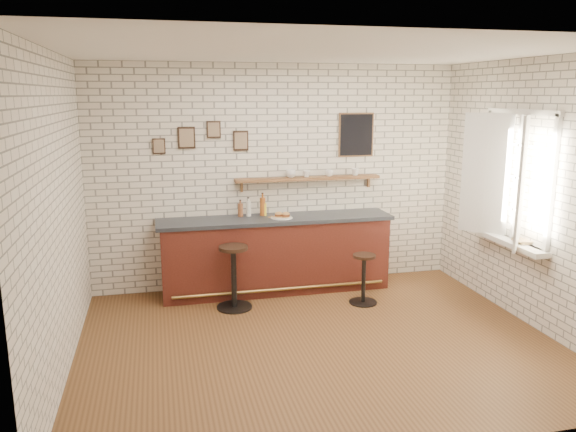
% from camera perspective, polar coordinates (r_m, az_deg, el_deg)
% --- Properties ---
extents(ground, '(5.00, 5.00, 0.00)m').
position_cam_1_polar(ground, '(6.17, 3.05, -12.65)').
color(ground, brown).
rests_on(ground, ground).
extents(bar_counter, '(3.10, 0.65, 1.01)m').
position_cam_1_polar(bar_counter, '(7.51, -1.24, -3.88)').
color(bar_counter, '#531E16').
rests_on(bar_counter, ground).
extents(sandwich_plate, '(0.28, 0.28, 0.01)m').
position_cam_1_polar(sandwich_plate, '(7.34, -0.65, -0.16)').
color(sandwich_plate, white).
rests_on(sandwich_plate, bar_counter).
extents(ciabatta_sandwich, '(0.20, 0.14, 0.07)m').
position_cam_1_polar(ciabatta_sandwich, '(7.33, -0.58, 0.14)').
color(ciabatta_sandwich, tan).
rests_on(ciabatta_sandwich, sandwich_plate).
extents(potato_chips, '(0.26, 0.19, 0.00)m').
position_cam_1_polar(potato_chips, '(7.33, -0.83, -0.12)').
color(potato_chips, '#BF8A43').
rests_on(potato_chips, sandwich_plate).
extents(bitters_bottle_brown, '(0.07, 0.07, 0.23)m').
position_cam_1_polar(bitters_bottle_brown, '(7.44, -4.86, 0.64)').
color(bitters_bottle_brown, brown).
rests_on(bitters_bottle_brown, bar_counter).
extents(bitters_bottle_white, '(0.07, 0.07, 0.25)m').
position_cam_1_polar(bitters_bottle_white, '(7.45, -4.03, 0.76)').
color(bitters_bottle_white, beige).
rests_on(bitters_bottle_white, bar_counter).
extents(bitters_bottle_amber, '(0.07, 0.07, 0.31)m').
position_cam_1_polar(bitters_bottle_amber, '(7.48, -2.59, 1.00)').
color(bitters_bottle_amber, '#954A18').
rests_on(bitters_bottle_amber, bar_counter).
extents(condiment_bottle_yellow, '(0.07, 0.07, 0.21)m').
position_cam_1_polar(condiment_bottle_yellow, '(7.49, -2.45, 0.73)').
color(condiment_bottle_yellow, yellow).
rests_on(condiment_bottle_yellow, bar_counter).
extents(bar_stool_left, '(0.44, 0.44, 0.79)m').
position_cam_1_polar(bar_stool_left, '(6.95, -5.53, -6.00)').
color(bar_stool_left, black).
rests_on(bar_stool_left, ground).
extents(bar_stool_right, '(0.35, 0.35, 0.64)m').
position_cam_1_polar(bar_stool_right, '(7.17, 7.70, -6.18)').
color(bar_stool_right, black).
rests_on(bar_stool_right, ground).
extents(wall_shelf, '(2.00, 0.18, 0.18)m').
position_cam_1_polar(wall_shelf, '(7.61, 2.06, 3.82)').
color(wall_shelf, brown).
rests_on(wall_shelf, ground).
extents(shelf_cup_a, '(0.19, 0.19, 0.11)m').
position_cam_1_polar(shelf_cup_a, '(7.54, 0.29, 4.32)').
color(shelf_cup_a, white).
rests_on(shelf_cup_a, wall_shelf).
extents(shelf_cup_b, '(0.14, 0.14, 0.09)m').
position_cam_1_polar(shelf_cup_b, '(7.60, 1.89, 4.31)').
color(shelf_cup_b, white).
rests_on(shelf_cup_b, wall_shelf).
extents(shelf_cup_c, '(0.13, 0.13, 0.09)m').
position_cam_1_polar(shelf_cup_c, '(7.69, 4.21, 4.37)').
color(shelf_cup_c, white).
rests_on(shelf_cup_c, wall_shelf).
extents(shelf_cup_d, '(0.14, 0.14, 0.10)m').
position_cam_1_polar(shelf_cup_d, '(7.81, 6.85, 4.47)').
color(shelf_cup_d, white).
rests_on(shelf_cup_d, wall_shelf).
extents(back_wall_decor, '(2.96, 0.02, 0.56)m').
position_cam_1_polar(back_wall_decor, '(7.58, 0.66, 8.11)').
color(back_wall_decor, black).
rests_on(back_wall_decor, ground).
extents(window_sill, '(0.20, 1.35, 0.06)m').
position_cam_1_polar(window_sill, '(7.13, 21.29, -2.34)').
color(window_sill, white).
rests_on(window_sill, ground).
extents(casement_window, '(0.40, 1.30, 1.56)m').
position_cam_1_polar(casement_window, '(6.97, 21.47, 3.61)').
color(casement_window, white).
rests_on(casement_window, ground).
extents(book_lower, '(0.19, 0.25, 0.02)m').
position_cam_1_polar(book_lower, '(6.94, 22.16, -2.45)').
color(book_lower, tan).
rests_on(book_lower, window_sill).
extents(book_upper, '(0.23, 0.27, 0.02)m').
position_cam_1_polar(book_upper, '(6.95, 22.12, -2.26)').
color(book_upper, tan).
rests_on(book_upper, book_lower).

